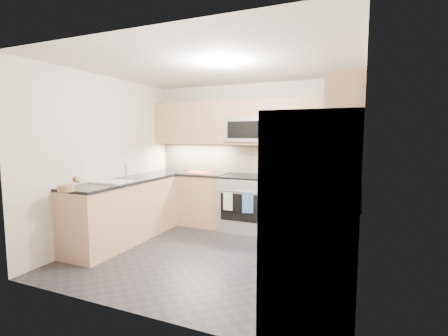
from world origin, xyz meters
TOP-DOWN VIEW (x-y plane):
  - floor at (0.00, 0.00)m, footprint 3.60×3.20m
  - ceiling at (0.00, 0.00)m, footprint 3.60×3.20m
  - wall_back at (0.00, 1.60)m, footprint 3.60×0.02m
  - wall_front at (0.00, -1.60)m, footprint 3.60×0.02m
  - wall_left at (-1.80, 0.00)m, footprint 0.02×3.20m
  - wall_right at (1.80, 0.00)m, footprint 0.02×3.20m
  - base_cab_back_left at (-1.09, 1.30)m, footprint 1.42×0.60m
  - base_cab_back_right at (1.09, 1.30)m, footprint 1.42×0.60m
  - base_cab_right at (1.50, 0.15)m, footprint 0.60×1.70m
  - base_cab_peninsula at (-1.50, 0.00)m, footprint 0.60×2.00m
  - countertop_back_left at (-1.09, 1.30)m, footprint 1.42×0.63m
  - countertop_back_right at (1.09, 1.30)m, footprint 1.42×0.63m
  - countertop_right at (1.50, 0.15)m, footprint 0.63×1.70m
  - countertop_peninsula at (-1.50, 0.00)m, footprint 0.63×2.00m
  - upper_cab_back at (0.00, 1.43)m, footprint 3.60×0.35m
  - upper_cab_right at (1.62, 0.28)m, footprint 0.35×1.95m
  - backsplash_back at (0.00, 1.60)m, footprint 3.60×0.01m
  - backsplash_right at (1.80, 0.45)m, footprint 0.01×2.30m
  - gas_range at (0.00, 1.28)m, footprint 0.76×0.65m
  - range_cooktop at (0.00, 1.28)m, footprint 0.76×0.65m
  - oven_door_glass at (0.00, 0.95)m, footprint 0.62×0.02m
  - oven_handle at (0.00, 0.93)m, footprint 0.60×0.02m
  - microwave at (0.00, 1.40)m, footprint 0.76×0.40m
  - microwave_door at (0.00, 1.20)m, footprint 0.60×0.01m
  - refrigerator at (1.45, -1.15)m, footprint 0.70×0.90m
  - fridge_handle_left at (1.08, -1.33)m, footprint 0.02×0.02m
  - fridge_handle_right at (1.08, -0.97)m, footprint 0.02×0.02m
  - sink_basin at (-1.50, -0.25)m, footprint 0.52×0.38m
  - faucet at (-1.24, -0.25)m, footprint 0.03×0.03m
  - utensil_bowl at (1.52, 1.19)m, footprint 0.26×0.26m
  - cutting_board at (-0.90, 1.29)m, footprint 0.44×0.36m
  - fruit_basket at (-1.48, -1.04)m, footprint 0.20×0.20m
  - fruit_apple at (-1.55, -0.84)m, footprint 0.07×0.07m
  - fruit_pear at (-1.49, -0.86)m, footprint 0.07×0.07m
  - dish_towel_check at (-0.17, 0.91)m, footprint 0.16×0.01m
  - dish_towel_blue at (0.17, 0.91)m, footprint 0.17×0.07m

SIDE VIEW (x-z plane):
  - floor at x=0.00m, z-range 0.00..0.00m
  - base_cab_back_left at x=-1.09m, z-range 0.00..0.90m
  - base_cab_back_right at x=1.09m, z-range 0.00..0.90m
  - base_cab_right at x=1.50m, z-range 0.00..0.90m
  - base_cab_peninsula at x=-1.50m, z-range 0.00..0.90m
  - oven_door_glass at x=0.00m, z-range 0.22..0.68m
  - gas_range at x=0.00m, z-range 0.00..0.91m
  - dish_towel_check at x=-0.17m, z-range 0.40..0.70m
  - dish_towel_blue at x=0.17m, z-range 0.39..0.71m
  - oven_handle at x=0.00m, z-range 0.71..0.73m
  - sink_basin at x=-1.50m, z-range 0.80..0.96m
  - refrigerator at x=1.45m, z-range 0.00..1.80m
  - range_cooktop at x=0.00m, z-range 0.90..0.93m
  - countertop_back_left at x=-1.09m, z-range 0.90..0.94m
  - countertop_back_right at x=1.09m, z-range 0.90..0.94m
  - countertop_right at x=1.50m, z-range 0.90..0.94m
  - countertop_peninsula at x=-1.50m, z-range 0.90..0.94m
  - cutting_board at x=-0.90m, z-range 0.94..0.95m
  - fridge_handle_left at x=1.08m, z-range 0.35..1.55m
  - fridge_handle_right at x=1.08m, z-range 0.35..1.55m
  - fruit_basket at x=-1.48m, z-range 0.94..1.01m
  - utensil_bowl at x=1.52m, z-range 0.94..1.08m
  - fruit_apple at x=-1.55m, z-range 1.02..1.09m
  - fruit_pear at x=-1.49m, z-range 1.02..1.09m
  - faucet at x=-1.24m, z-range 0.94..1.22m
  - backsplash_back at x=0.00m, z-range 0.94..1.45m
  - backsplash_right at x=1.80m, z-range 0.94..1.45m
  - wall_back at x=0.00m, z-range 0.00..2.50m
  - wall_front at x=0.00m, z-range 0.00..2.50m
  - wall_left at x=-1.80m, z-range 0.00..2.50m
  - wall_right at x=1.80m, z-range 0.00..2.50m
  - microwave at x=0.00m, z-range 1.50..1.90m
  - microwave_door at x=0.00m, z-range 1.56..1.84m
  - upper_cab_back at x=0.00m, z-range 1.45..2.20m
  - upper_cab_right at x=1.62m, z-range 1.45..2.20m
  - ceiling at x=0.00m, z-range 2.49..2.51m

